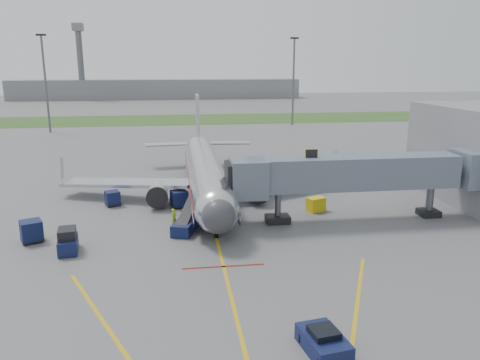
{
  "coord_description": "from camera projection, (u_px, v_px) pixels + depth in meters",
  "views": [
    {
      "loc": [
        -3.16,
        -35.42,
        14.37
      ],
      "look_at": [
        3.03,
        9.05,
        3.2
      ],
      "focal_mm": 35.0,
      "sensor_mm": 36.0,
      "label": 1
    }
  ],
  "objects": [
    {
      "name": "belt_loader",
      "position": [
        186.0,
        224.0,
        41.35
      ],
      "size": [
        2.8,
        5.12,
        2.42
      ],
      "color": "#0C1337",
      "rests_on": "ground"
    },
    {
      "name": "apron_markings",
      "position": [
        229.0,
        288.0,
        30.82
      ],
      "size": [
        21.52,
        50.0,
        0.01
      ],
      "color": "gold",
      "rests_on": "ground"
    },
    {
      "name": "baggage_cart_b",
      "position": [
        31.0,
        231.0,
        38.67
      ],
      "size": [
        2.22,
        2.22,
        1.81
      ],
      "color": "#0C1337",
      "rests_on": "ground"
    },
    {
      "name": "airliner",
      "position": [
        205.0,
        172.0,
        51.95
      ],
      "size": [
        32.1,
        35.67,
        10.25
      ],
      "color": "silver",
      "rests_on": "ground"
    },
    {
      "name": "baggage_tug",
      "position": [
        68.0,
        242.0,
        36.6
      ],
      "size": [
        1.81,
        2.92,
        1.92
      ],
      "color": "#0C1337",
      "rests_on": "ground"
    },
    {
      "name": "pushback_tug",
      "position": [
        323.0,
        342.0,
        23.92
      ],
      "size": [
        2.34,
        3.33,
        1.28
      ],
      "color": "#0C1337",
      "rests_on": "ground"
    },
    {
      "name": "distant_terminal",
      "position": [
        158.0,
        89.0,
        199.03
      ],
      "size": [
        120.0,
        14.0,
        8.0
      ],
      "primitive_type": "cube",
      "color": "slate",
      "rests_on": "ground"
    },
    {
      "name": "control_tower",
      "position": [
        80.0,
        56.0,
        187.0
      ],
      "size": [
        4.0,
        4.0,
        30.0
      ],
      "color": "#595B60",
      "rests_on": "ground"
    },
    {
      "name": "baggage_cart_a",
      "position": [
        113.0,
        198.0,
        48.62
      ],
      "size": [
        1.84,
        1.84,
        1.54
      ],
      "color": "#0C1337",
      "rests_on": "ground"
    },
    {
      "name": "jet_bridge",
      "position": [
        351.0,
        174.0,
        43.38
      ],
      "size": [
        25.3,
        4.0,
        6.9
      ],
      "color": "slate",
      "rests_on": "ground"
    },
    {
      "name": "baggage_cart_c",
      "position": [
        179.0,
        199.0,
        48.12
      ],
      "size": [
        2.0,
        2.0,
        1.72
      ],
      "color": "#0C1337",
      "rests_on": "ground"
    },
    {
      "name": "ground_power_cart",
      "position": [
        316.0,
        204.0,
        46.87
      ],
      "size": [
        2.04,
        1.73,
        1.38
      ],
      "color": "yellow",
      "rests_on": "ground"
    },
    {
      "name": "ramp_worker",
      "position": [
        174.0,
        217.0,
        42.44
      ],
      "size": [
        0.66,
        0.71,
        1.63
      ],
      "primitive_type": "imported",
      "rotation": [
        0.0,
        0.0,
        0.95
      ],
      "color": "#B4DC19",
      "rests_on": "ground"
    },
    {
      "name": "grass_strip",
      "position": [
        187.0,
        119.0,
        124.44
      ],
      "size": [
        300.0,
        25.0,
        0.01
      ],
      "primitive_type": "cube",
      "color": "#2D4C1E",
      "rests_on": "ground"
    },
    {
      "name": "light_mast_left",
      "position": [
        45.0,
        81.0,
        98.6
      ],
      "size": [
        2.0,
        0.44,
        20.4
      ],
      "color": "#595B60",
      "rests_on": "ground"
    },
    {
      "name": "ground",
      "position": [
        218.0,
        246.0,
        37.93
      ],
      "size": [
        400.0,
        400.0,
        0.0
      ],
      "primitive_type": "plane",
      "color": "#565659",
      "rests_on": "ground"
    },
    {
      "name": "light_mast_right",
      "position": [
        293.0,
        79.0,
        110.76
      ],
      "size": [
        2.0,
        0.44,
        20.4
      ],
      "color": "#595B60",
      "rests_on": "ground"
    }
  ]
}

